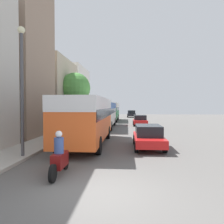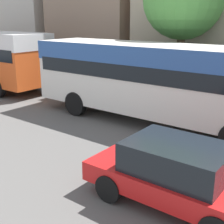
{
  "view_description": "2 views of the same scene",
  "coord_description": "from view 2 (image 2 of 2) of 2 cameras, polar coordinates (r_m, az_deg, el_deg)",
  "views": [
    {
      "loc": [
        0.91,
        -6.6,
        2.68
      ],
      "look_at": [
        -0.94,
        19.82,
        1.89
      ],
      "focal_mm": 35.0,
      "sensor_mm": 36.0,
      "label": 1
    },
    {
      "loc": [
        8.24,
        24.97,
        3.93
      ],
      "look_at": [
        0.07,
        18.76,
        0.82
      ],
      "focal_mm": 50.0,
      "sensor_mm": 36.0,
      "label": 2
    }
  ],
  "objects": [
    {
      "name": "building_corner",
      "position": [
        27.74,
        -15.9,
        18.51
      ],
      "size": [
        5.04,
        8.65,
        10.02
      ],
      "color": "beige",
      "rests_on": "ground_plane"
    },
    {
      "name": "pedestrian_near_curb",
      "position": [
        18.93,
        -9.16,
        7.67
      ],
      "size": [
        0.4,
        0.4,
        1.62
      ],
      "color": "#232838",
      "rests_on": "sidewalk"
    },
    {
      "name": "bus_following",
      "position": [
        11.75,
        8.67,
        6.98
      ],
      "size": [
        2.52,
        10.56,
        3.0
      ],
      "color": "silver",
      "rests_on": "ground_plane"
    },
    {
      "name": "car_crossing",
      "position": [
        6.96,
        11.7,
        -10.81
      ],
      "size": [
        1.85,
        3.87,
        1.41
      ],
      "color": "red",
      "rests_on": "ground_plane"
    }
  ]
}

